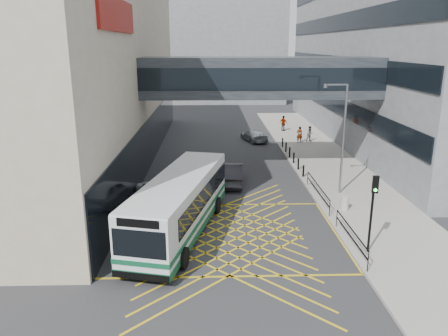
{
  "coord_description": "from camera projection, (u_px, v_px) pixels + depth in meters",
  "views": [
    {
      "loc": [
        -0.76,
        -21.78,
        9.93
      ],
      "look_at": [
        0.0,
        4.0,
        2.6
      ],
      "focal_mm": 35.0,
      "sensor_mm": 36.0,
      "label": 1
    }
  ],
  "objects": [
    {
      "name": "car_white",
      "position": [
        154.0,
        191.0,
        28.23
      ],
      "size": [
        3.57,
        5.27,
        1.55
      ],
      "primitive_type": "imported",
      "rotation": [
        0.0,
        0.0,
        3.5
      ],
      "color": "white",
      "rests_on": "ground"
    },
    {
      "name": "pavement",
      "position": [
        323.0,
        161.0,
        38.33
      ],
      "size": [
        6.0,
        54.0,
        0.16
      ],
      "primitive_type": "cube",
      "color": "#A09B92",
      "rests_on": "ground"
    },
    {
      "name": "bus",
      "position": [
        181.0,
        203.0,
        23.46
      ],
      "size": [
        5.18,
        11.65,
        3.19
      ],
      "rotation": [
        0.0,
        0.0,
        -0.23
      ],
      "color": "silver",
      "rests_on": "ground"
    },
    {
      "name": "skybridge",
      "position": [
        260.0,
        77.0,
        33.25
      ],
      "size": [
        20.0,
        4.1,
        3.0
      ],
      "color": "#2A3035",
      "rests_on": "ground"
    },
    {
      "name": "street_lamp",
      "position": [
        341.0,
        132.0,
        28.67
      ],
      "size": [
        1.67,
        0.33,
        7.34
      ],
      "rotation": [
        0.0,
        0.0,
        0.08
      ],
      "color": "slate",
      "rests_on": "pavement"
    },
    {
      "name": "kerb_railings",
      "position": [
        331.0,
        206.0,
        25.32
      ],
      "size": [
        0.05,
        12.54,
        1.0
      ],
      "color": "black",
      "rests_on": "pavement"
    },
    {
      "name": "pedestrian_b",
      "position": [
        310.0,
        134.0,
        45.26
      ],
      "size": [
        0.86,
        0.6,
        1.6
      ],
      "primitive_type": "imported",
      "rotation": [
        0.0,
        0.0,
        0.21
      ],
      "color": "gray",
      "rests_on": "pavement"
    },
    {
      "name": "building_far",
      "position": [
        204.0,
        50.0,
        78.84
      ],
      "size": [
        28.0,
        16.0,
        18.0
      ],
      "primitive_type": "cube",
      "color": "gray",
      "rests_on": "ground"
    },
    {
      "name": "box_junction",
      "position": [
        226.0,
        234.0,
        23.67
      ],
      "size": [
        12.0,
        9.0,
        0.01
      ],
      "color": "gold",
      "rests_on": "ground"
    },
    {
      "name": "traffic_light",
      "position": [
        373.0,
        203.0,
        20.57
      ],
      "size": [
        0.29,
        0.46,
        3.93
      ],
      "rotation": [
        0.0,
        0.0,
        -0.12
      ],
      "color": "black",
      "rests_on": "pavement"
    },
    {
      "name": "building_whsmith",
      "position": [
        4.0,
        68.0,
        36.36
      ],
      "size": [
        24.17,
        42.0,
        16.0
      ],
      "color": "#BDAE93",
      "rests_on": "ground"
    },
    {
      "name": "pedestrian_a",
      "position": [
        299.0,
        135.0,
        44.74
      ],
      "size": [
        0.68,
        0.49,
        1.68
      ],
      "primitive_type": "imported",
      "rotation": [
        0.0,
        0.0,
        3.12
      ],
      "color": "gray",
      "rests_on": "pavement"
    },
    {
      "name": "bollards",
      "position": [
        292.0,
        155.0,
        38.11
      ],
      "size": [
        0.14,
        10.14,
        0.9
      ],
      "color": "black",
      "rests_on": "pavement"
    },
    {
      "name": "car_dark",
      "position": [
        231.0,
        173.0,
        32.01
      ],
      "size": [
        2.26,
        5.21,
        1.6
      ],
      "primitive_type": "imported",
      "rotation": [
        0.0,
        0.0,
        3.09
      ],
      "color": "black",
      "rests_on": "ground"
    },
    {
      "name": "litter_bin",
      "position": [
        345.0,
        203.0,
        26.66
      ],
      "size": [
        0.48,
        0.48,
        0.83
      ],
      "primitive_type": "cylinder",
      "color": "#ADA89E",
      "rests_on": "pavement"
    },
    {
      "name": "car_silver",
      "position": [
        254.0,
        135.0,
        46.19
      ],
      "size": [
        3.07,
        4.61,
        1.32
      ],
      "primitive_type": "imported",
      "rotation": [
        0.0,
        0.0,
        3.47
      ],
      "color": "#989CA1",
      "rests_on": "ground"
    },
    {
      "name": "pedestrian_c",
      "position": [
        283.0,
        123.0,
        50.84
      ],
      "size": [
        1.12,
        1.04,
        1.75
      ],
      "primitive_type": "imported",
      "rotation": [
        0.0,
        0.0,
        2.45
      ],
      "color": "gray",
      "rests_on": "pavement"
    },
    {
      "name": "ground",
      "position": [
        226.0,
        234.0,
        23.67
      ],
      "size": [
        120.0,
        120.0,
        0.0
      ],
      "primitive_type": "plane",
      "color": "#333335"
    }
  ]
}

